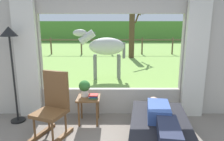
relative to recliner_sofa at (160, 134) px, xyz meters
The scene contains 15 objects.
back_wall_with_window 1.81m from the recliner_sofa, 120.77° to the left, with size 5.20×0.12×2.55m.
curtain_panel_left 2.87m from the recliner_sofa, 155.10° to the left, with size 0.44×0.10×2.40m, color beige.
curtain_panel_right 1.77m from the recliner_sofa, 50.74° to the left, with size 0.44×0.10×2.40m, color beige.
outdoor_pasture_lawn 12.20m from the recliner_sofa, 93.57° to the left, with size 36.00×21.68×0.02m, color #759E47.
distant_hill_ridge 22.05m from the recliner_sofa, 91.98° to the left, with size 36.00×2.00×2.40m, color #4F8435.
recliner_sofa is the anchor object (origin of this frame).
reclining_person 0.31m from the recliner_sofa, 90.00° to the right, with size 0.43×1.44×0.22m.
rocking_chair 1.82m from the recliner_sofa, 168.31° to the left, with size 0.68×0.80×1.12m.
side_table 1.47m from the recliner_sofa, 145.52° to the left, with size 0.44×0.44×0.52m.
potted_plant 1.63m from the recliner_sofa, 145.36° to the left, with size 0.22×0.22×0.32m.
book_stack 1.38m from the recliner_sofa, 145.41° to the left, with size 0.18×0.16×0.08m.
floor_lamp_left 3.05m from the recliner_sofa, 161.71° to the left, with size 0.32×0.32×1.86m.
horse 4.39m from the recliner_sofa, 103.62° to the left, with size 1.81×0.60×1.73m.
pasture_tree 9.07m from the recliner_sofa, 87.33° to the left, with size 1.13×1.10×3.54m.
pasture_fence_line 10.46m from the recliner_sofa, 94.17° to the left, with size 16.10×0.10×1.10m.
Camera 1 is at (0.02, -1.87, 1.87)m, focal length 32.31 mm.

